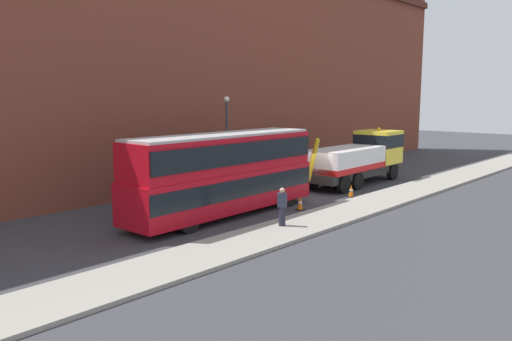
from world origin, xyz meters
The scene contains 9 objects.
ground_plane centered at (0.00, 0.00, 0.00)m, with size 120.00×120.00×0.00m, color #38383D.
near_kerb centered at (0.00, -4.20, 0.07)m, with size 60.00×2.80×0.15m, color gray.
building_facade centered at (0.00, 7.24, 8.07)m, with size 60.00×1.50×16.00m.
recovery_tow_truck centered at (6.05, -0.09, 1.76)m, with size 10.18×2.90×3.67m.
double_decker_bus centered at (-6.57, -0.10, 2.23)m, with size 11.11×2.88×4.06m.
pedestrian_onlooker centered at (-6.57, -3.80, 0.99)m, with size 0.42×0.48×1.71m.
traffic_cone_near_bus centered at (-3.04, -2.11, 0.34)m, with size 0.36×0.36×0.72m.
traffic_cone_midway centered at (1.70, -2.23, 0.34)m, with size 0.36×0.36×0.72m.
street_lamp centered at (-1.33, 5.05, 3.47)m, with size 0.36×0.36×5.83m.
Camera 1 is at (-23.31, -17.54, 5.84)m, focal length 35.14 mm.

